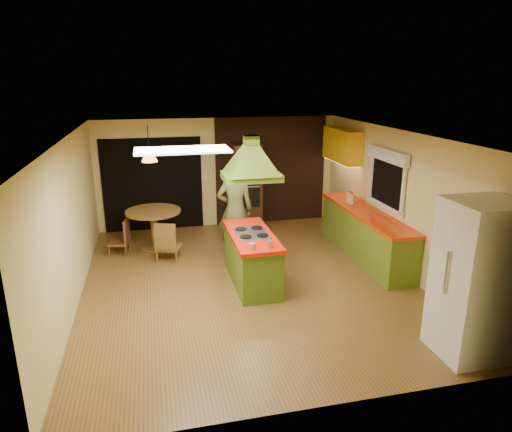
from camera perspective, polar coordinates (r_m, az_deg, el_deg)
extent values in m
plane|color=brown|center=(7.96, -0.98, -8.10)|extent=(6.50, 6.50, 0.00)
plane|color=beige|center=(10.62, -4.70, 5.41)|extent=(5.50, 0.00, 5.50)
plane|color=beige|center=(4.60, 7.60, -10.69)|extent=(5.50, 0.00, 5.50)
plane|color=beige|center=(7.47, -22.13, -0.83)|extent=(0.00, 6.50, 6.50)
plane|color=beige|center=(8.50, 17.43, 1.72)|extent=(0.00, 6.50, 6.50)
plane|color=silver|center=(7.26, -1.08, 10.07)|extent=(6.50, 6.50, 0.00)
cube|color=#381E14|center=(10.85, 1.89, 5.71)|extent=(2.64, 0.03, 2.50)
cube|color=black|center=(10.54, -12.77, 3.84)|extent=(2.20, 0.03, 2.10)
cube|color=olive|center=(9.10, 13.47, -2.38)|extent=(0.58, 3.00, 0.86)
cube|color=#E53807|center=(8.96, 13.67, 0.40)|extent=(0.62, 3.05, 0.06)
cube|color=yellow|center=(10.20, 10.71, 8.69)|extent=(0.34, 1.40, 0.70)
cube|color=black|center=(8.75, 16.14, 4.29)|extent=(0.03, 1.16, 0.96)
cube|color=white|center=(8.64, 16.10, 7.32)|extent=(0.10, 1.35, 0.22)
cube|color=white|center=(5.93, -9.17, 8.14)|extent=(1.20, 0.60, 0.03)
cube|color=#4C711C|center=(7.75, -0.56, -5.50)|extent=(0.65, 1.68, 0.82)
cube|color=red|center=(7.59, -0.57, -2.43)|extent=(0.71, 1.76, 0.06)
cube|color=silver|center=(7.58, -0.57, -2.16)|extent=(0.51, 0.74, 0.02)
cube|color=#54791E|center=(7.32, -0.59, 4.97)|extent=(0.92, 0.67, 0.11)
pyramid|color=#54791E|center=(7.23, -0.60, 8.85)|extent=(0.92, 0.67, 0.45)
cube|color=#54791E|center=(7.22, -0.60, 9.46)|extent=(0.22, 0.22, 0.15)
imported|color=#535C31|center=(8.70, -2.64, 0.74)|extent=(0.74, 0.54, 1.88)
cube|color=white|center=(6.22, 25.86, -7.23)|extent=(0.83, 0.78, 2.01)
cube|color=#452816|center=(10.49, -1.24, 3.76)|extent=(0.66, 0.60, 1.94)
cube|color=black|center=(10.14, -0.90, 5.03)|extent=(0.50, 0.03, 0.45)
cube|color=black|center=(10.26, -0.89, 2.30)|extent=(0.50, 0.03, 0.45)
cylinder|color=brown|center=(9.36, -12.74, 0.57)|extent=(1.10, 1.10, 0.05)
cylinder|color=brown|center=(9.47, -12.59, -1.66)|extent=(0.14, 0.14, 0.77)
cylinder|color=brown|center=(9.60, -12.44, -3.83)|extent=(0.61, 0.61, 0.05)
cone|color=#FF9E3F|center=(9.12, -13.19, 7.25)|extent=(0.40, 0.40, 0.20)
cylinder|color=beige|center=(9.49, 11.65, 2.28)|extent=(0.16, 0.16, 0.20)
cylinder|color=beige|center=(9.39, 11.93, 2.10)|extent=(0.15, 0.15, 0.20)
cylinder|color=#FEEDCC|center=(9.40, 11.92, 2.04)|extent=(0.15, 0.15, 0.17)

